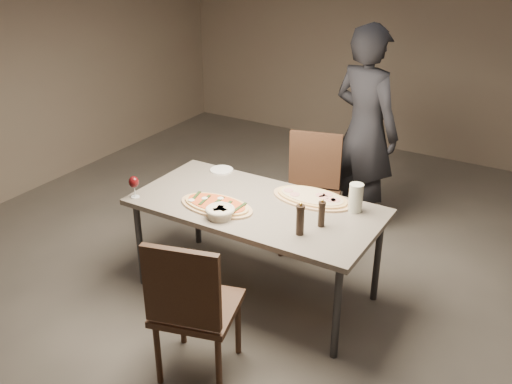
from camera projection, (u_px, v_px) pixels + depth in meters
The scene contains 14 objects.
room at pixel (256, 118), 3.83m from camera, with size 7.00×7.00×7.00m.
dining_table at pixel (256, 211), 4.14m from camera, with size 1.80×0.90×0.75m.
zucchini_pizza at pixel (216, 205), 4.07m from camera, with size 0.58×0.32×0.05m.
ham_pizza at pixel (312, 198), 4.18m from camera, with size 0.61×0.34×0.04m.
bread_basket at pixel (220, 212), 3.92m from camera, with size 0.21×0.21×0.07m.
oil_dish at pixel (308, 196), 4.22m from camera, with size 0.13×0.13×0.01m.
pepper_mill_left at pixel (322, 214), 3.78m from camera, with size 0.05×0.05×0.20m.
pepper_mill_right at pixel (300, 219), 3.68m from camera, with size 0.06×0.06×0.23m.
carafe at pixel (356, 198), 3.98m from camera, with size 0.10×0.10×0.21m.
wine_glass at pixel (134, 183), 4.17m from camera, with size 0.08×0.08×0.17m.
side_plate at pixel (222, 170), 4.66m from camera, with size 0.19×0.19×0.01m.
chair_near at pixel (191, 304), 3.36m from camera, with size 0.59×0.59×1.01m.
chair_far at pixel (312, 186), 4.86m from camera, with size 0.57×0.57×0.99m.
diner at pixel (365, 130), 5.01m from camera, with size 0.68×0.45×1.86m, color black.
Camera 1 is at (1.89, -3.14, 2.61)m, focal length 40.00 mm.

